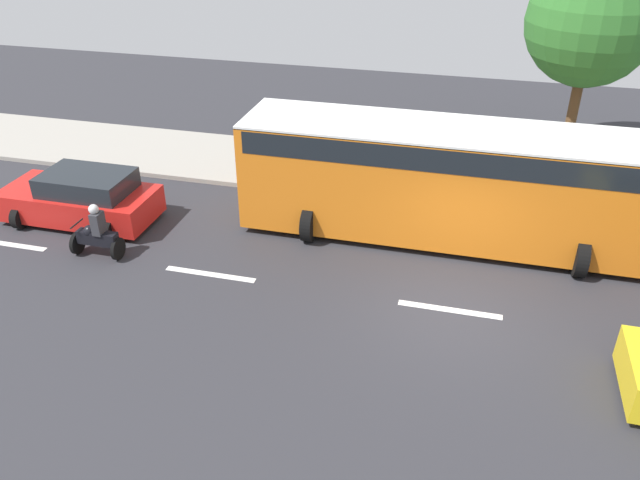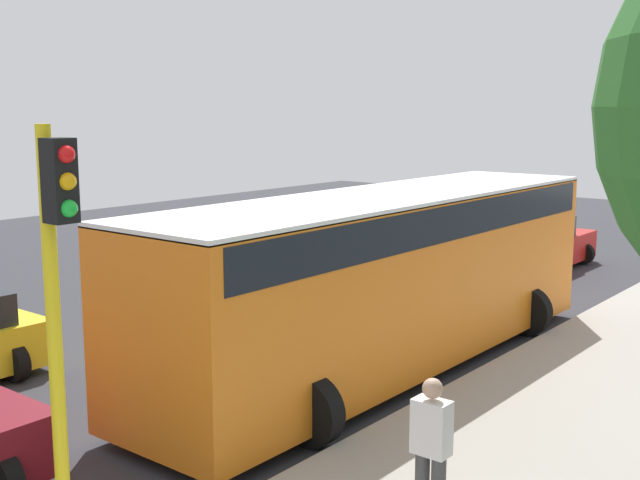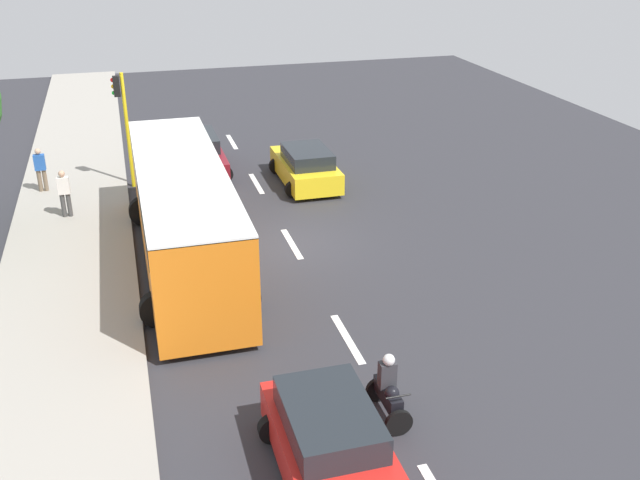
{
  "view_description": "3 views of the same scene",
  "coord_description": "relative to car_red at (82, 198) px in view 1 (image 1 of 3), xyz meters",
  "views": [
    {
      "loc": [
        -12.23,
        -0.05,
        8.78
      ],
      "look_at": [
        0.18,
        3.17,
        1.32
      ],
      "focal_mm": 35.35,
      "sensor_mm": 36.0,
      "label": 1
    },
    {
      "loc": [
        11.22,
        -11.09,
        4.64
      ],
      "look_at": [
        0.19,
        2.64,
        1.72
      ],
      "focal_mm": 44.74,
      "sensor_mm": 36.0,
      "label": 2
    },
    {
      "loc": [
        4.93,
        20.92,
        9.92
      ],
      "look_at": [
        -0.17,
        2.8,
        1.35
      ],
      "focal_mm": 40.46,
      "sensor_mm": 36.0,
      "label": 3
    }
  ],
  "objects": [
    {
      "name": "ground_plane",
      "position": [
        -1.79,
        -10.68,
        -0.76
      ],
      "size": [
        40.0,
        60.0,
        0.1
      ],
      "primitive_type": "cube",
      "color": "#2D2D33"
    },
    {
      "name": "sidewalk",
      "position": [
        5.21,
        -10.68,
        -0.64
      ],
      "size": [
        4.0,
        60.0,
        0.15
      ],
      "primitive_type": "cube",
      "color": "#9E998E",
      "rests_on": "ground"
    },
    {
      "name": "lane_stripe_mid",
      "position": [
        -1.79,
        -10.68,
        -0.71
      ],
      "size": [
        0.2,
        2.4,
        0.01
      ],
      "primitive_type": "cube",
      "color": "white",
      "rests_on": "ground"
    },
    {
      "name": "lane_stripe_south",
      "position": [
        -1.79,
        -4.68,
        -0.71
      ],
      "size": [
        0.2,
        2.4,
        0.01
      ],
      "primitive_type": "cube",
      "color": "white",
      "rests_on": "ground"
    },
    {
      "name": "lane_stripe_far_south",
      "position": [
        -1.79,
        1.32,
        -0.71
      ],
      "size": [
        0.2,
        2.4,
        0.01
      ],
      "primitive_type": "cube",
      "color": "white",
      "rests_on": "ground"
    },
    {
      "name": "car_red",
      "position": [
        0.0,
        0.0,
        0.0
      ],
      "size": [
        2.36,
        4.4,
        1.52
      ],
      "color": "red",
      "rests_on": "ground"
    },
    {
      "name": "city_bus",
      "position": [
        1.66,
        -10.16,
        1.13
      ],
      "size": [
        3.2,
        11.0,
        3.16
      ],
      "color": "orange",
      "rests_on": "ground"
    },
    {
      "name": "motorcycle",
      "position": [
        -1.68,
        -1.49,
        -0.07
      ],
      "size": [
        0.6,
        1.3,
        1.53
      ],
      "color": "black",
      "rests_on": "ground"
    },
    {
      "name": "pedestrian_by_tree",
      "position": [
        5.34,
        -14.8,
        0.35
      ],
      "size": [
        0.4,
        0.24,
        1.69
      ],
      "color": "#3F3F3F",
      "rests_on": "sidewalk"
    },
    {
      "name": "street_tree_center",
      "position": [
        8.79,
        -13.95,
        3.92
      ],
      "size": [
        4.23,
        4.23,
        6.77
      ],
      "color": "brown",
      "rests_on": "ground"
    }
  ]
}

